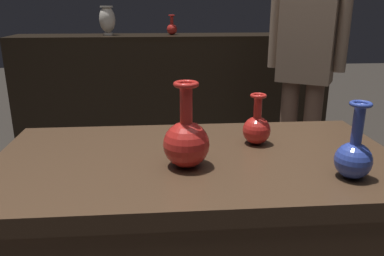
{
  "coord_description": "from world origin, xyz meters",
  "views": [
    {
      "loc": [
        -0.1,
        -1.07,
        1.23
      ],
      "look_at": [
        -0.02,
        -0.04,
        0.9
      ],
      "focal_mm": 36.12,
      "sensor_mm": 36.0,
      "label": 1
    }
  ],
  "objects_px": {
    "shelf_vase_center": "(172,28)",
    "vase_centerpiece": "(186,141)",
    "visitor_near_right": "(306,58)",
    "vase_left_accent": "(257,128)",
    "shelf_vase_left": "(107,19)",
    "vase_tall_behind": "(354,156)"
  },
  "relations": [
    {
      "from": "shelf_vase_left",
      "to": "visitor_near_right",
      "type": "relative_size",
      "value": 0.15
    },
    {
      "from": "vase_left_accent",
      "to": "shelf_vase_left",
      "type": "relative_size",
      "value": 0.72
    },
    {
      "from": "vase_centerpiece",
      "to": "vase_left_accent",
      "type": "distance_m",
      "value": 0.29
    },
    {
      "from": "vase_tall_behind",
      "to": "shelf_vase_left",
      "type": "xyz_separation_m",
      "value": [
        -0.91,
        2.39,
        0.25
      ]
    },
    {
      "from": "vase_centerpiece",
      "to": "shelf_vase_left",
      "type": "height_order",
      "value": "shelf_vase_left"
    },
    {
      "from": "shelf_vase_center",
      "to": "visitor_near_right",
      "type": "relative_size",
      "value": 0.1
    },
    {
      "from": "vase_centerpiece",
      "to": "vase_left_accent",
      "type": "xyz_separation_m",
      "value": [
        0.24,
        0.16,
        -0.02
      ]
    },
    {
      "from": "shelf_vase_center",
      "to": "vase_centerpiece",
      "type": "bearing_deg",
      "value": -90.94
    },
    {
      "from": "shelf_vase_left",
      "to": "vase_left_accent",
      "type": "bearing_deg",
      "value": -71.18
    },
    {
      "from": "vase_left_accent",
      "to": "shelf_vase_left",
      "type": "bearing_deg",
      "value": 108.82
    },
    {
      "from": "vase_centerpiece",
      "to": "shelf_vase_center",
      "type": "distance_m",
      "value": 2.28
    },
    {
      "from": "vase_centerpiece",
      "to": "vase_left_accent",
      "type": "bearing_deg",
      "value": 34.55
    },
    {
      "from": "vase_left_accent",
      "to": "shelf_vase_center",
      "type": "bearing_deg",
      "value": 95.43
    },
    {
      "from": "vase_centerpiece",
      "to": "vase_left_accent",
      "type": "height_order",
      "value": "vase_centerpiece"
    },
    {
      "from": "vase_centerpiece",
      "to": "visitor_near_right",
      "type": "distance_m",
      "value": 1.55
    },
    {
      "from": "vase_centerpiece",
      "to": "shelf_vase_center",
      "type": "relative_size",
      "value": 1.51
    },
    {
      "from": "shelf_vase_center",
      "to": "vase_tall_behind",
      "type": "bearing_deg",
      "value": -80.77
    },
    {
      "from": "vase_left_accent",
      "to": "shelf_vase_left",
      "type": "xyz_separation_m",
      "value": [
        -0.72,
        2.11,
        0.26
      ]
    },
    {
      "from": "visitor_near_right",
      "to": "vase_centerpiece",
      "type": "bearing_deg",
      "value": 89.71
    },
    {
      "from": "shelf_vase_center",
      "to": "vase_left_accent",
      "type": "bearing_deg",
      "value": -84.57
    },
    {
      "from": "vase_left_accent",
      "to": "shelf_vase_left",
      "type": "distance_m",
      "value": 2.25
    },
    {
      "from": "vase_centerpiece",
      "to": "shelf_vase_center",
      "type": "height_order",
      "value": "shelf_vase_center"
    }
  ]
}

